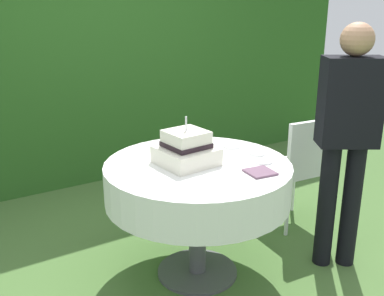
{
  "coord_description": "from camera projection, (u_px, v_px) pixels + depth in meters",
  "views": [
    {
      "loc": [
        -1.41,
        -2.16,
        1.72
      ],
      "look_at": [
        -0.03,
        0.02,
        0.87
      ],
      "focal_mm": 42.14,
      "sensor_mm": 36.0,
      "label": 1
    }
  ],
  "objects": [
    {
      "name": "ground_plane",
      "position": [
        197.0,
        272.0,
        2.99
      ],
      "size": [
        20.0,
        20.0,
        0.0
      ],
      "primitive_type": "plane",
      "color": "#476B33"
    },
    {
      "name": "serving_plate_left",
      "position": [
        258.0,
        153.0,
        2.91
      ],
      "size": [
        0.11,
        0.11,
        0.01
      ],
      "primitive_type": "cylinder",
      "color": "white",
      "rests_on": "cake_table"
    },
    {
      "name": "wedding_cake",
      "position": [
        186.0,
        149.0,
        2.72
      ],
      "size": [
        0.34,
        0.34,
        0.3
      ],
      "color": "silver",
      "rests_on": "cake_table"
    },
    {
      "name": "napkin_stack",
      "position": [
        260.0,
        172.0,
        2.59
      ],
      "size": [
        0.17,
        0.17,
        0.01
      ],
      "primitive_type": "cube",
      "rotation": [
        0.0,
        0.0,
        -0.11
      ],
      "color": "#6B4C60",
      "rests_on": "cake_table"
    },
    {
      "name": "standing_person",
      "position": [
        347.0,
        133.0,
        2.82
      ],
      "size": [
        0.41,
        0.36,
        1.6
      ],
      "color": "black",
      "rests_on": "ground_plane"
    },
    {
      "name": "cake_table",
      "position": [
        198.0,
        182.0,
        2.79
      ],
      "size": [
        1.15,
        1.15,
        0.77
      ],
      "color": "#4C4C51",
      "rests_on": "ground_plane"
    },
    {
      "name": "foliage_hedge",
      "position": [
        78.0,
        55.0,
        4.3
      ],
      "size": [
        6.25,
        0.47,
        2.44
      ],
      "primitive_type": "cube",
      "color": "#28561E",
      "rests_on": "ground_plane"
    },
    {
      "name": "serving_plate_far",
      "position": [
        263.0,
        161.0,
        2.77
      ],
      "size": [
        0.12,
        0.12,
        0.01
      ],
      "primitive_type": "cylinder",
      "color": "white",
      "rests_on": "cake_table"
    },
    {
      "name": "serving_plate_near",
      "position": [
        231.0,
        147.0,
        3.04
      ],
      "size": [
        0.11,
        0.11,
        0.01
      ],
      "primitive_type": "cylinder",
      "color": "white",
      "rests_on": "cake_table"
    },
    {
      "name": "serving_plate_right",
      "position": [
        182.0,
        147.0,
        3.03
      ],
      "size": [
        0.12,
        0.12,
        0.01
      ],
      "primitive_type": "cylinder",
      "color": "white",
      "rests_on": "cake_table"
    },
    {
      "name": "garden_chair",
      "position": [
        300.0,
        162.0,
        3.44
      ],
      "size": [
        0.43,
        0.43,
        0.89
      ],
      "color": "white",
      "rests_on": "ground_plane"
    }
  ]
}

